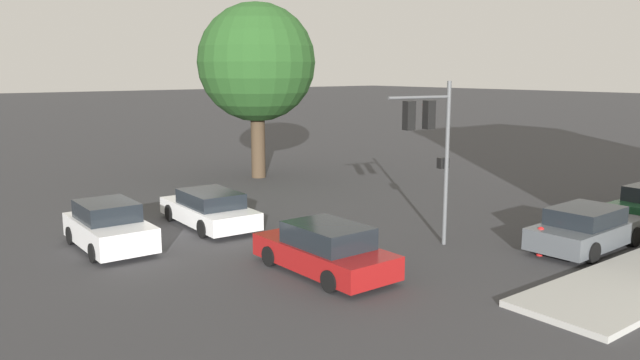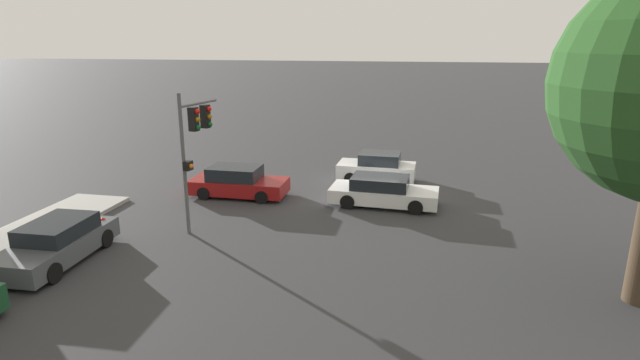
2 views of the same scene
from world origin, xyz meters
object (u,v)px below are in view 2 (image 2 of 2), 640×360
parked_car_0 (57,243)px  fire_hydrant (104,229)px  crossing_car_1 (238,182)px  traffic_signal (195,135)px  crossing_car_0 (377,168)px  crossing_car_2 (383,192)px

parked_car_0 → fire_hydrant: (-0.48, -1.86, -0.17)m
fire_hydrant → crossing_car_1: bearing=-114.6°
fire_hydrant → traffic_signal: bearing=-144.5°
traffic_signal → crossing_car_0: traffic_signal is taller
crossing_car_0 → crossing_car_2: 4.01m
crossing_car_1 → crossing_car_2: bearing=-0.1°
crossing_car_0 → crossing_car_2: crossing_car_0 is taller
crossing_car_1 → crossing_car_0: bearing=32.3°
parked_car_0 → crossing_car_1: bearing=155.8°
crossing_car_0 → traffic_signal: bearing=54.4°
crossing_car_1 → parked_car_0: crossing_car_1 is taller
traffic_signal → parked_car_0: size_ratio=1.17×
crossing_car_0 → crossing_car_1: size_ratio=0.89×
crossing_car_1 → crossing_car_2: (-6.87, 0.03, -0.03)m
traffic_signal → parked_car_0: (3.36, 3.91, -3.08)m
crossing_car_0 → fire_hydrant: crossing_car_0 is taller
crossing_car_1 → fire_hydrant: crossing_car_1 is taller
crossing_car_2 → fire_hydrant: crossing_car_2 is taller
crossing_car_0 → fire_hydrant: 13.70m
traffic_signal → crossing_car_0: size_ratio=1.32×
traffic_signal → parked_car_0: 6.01m
traffic_signal → crossing_car_0: (-6.26, -8.16, -3.03)m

